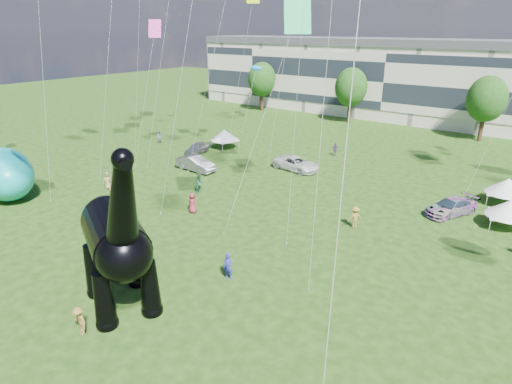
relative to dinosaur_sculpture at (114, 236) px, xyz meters
The scene contains 15 objects.
ground 4.19m from the dinosaur_sculpture, 27.88° to the left, with size 220.00×220.00×0.00m, color #16330C.
terrace_row 62.81m from the dinosaur_sculpture, 96.70° to the left, with size 78.00×11.00×12.00m, color beige.
tree_far_left 60.92m from the dinosaur_sculpture, 118.80° to the left, with size 5.20×5.20×9.44m.
tree_mid_left 54.59m from the dinosaur_sculpture, 101.99° to the left, with size 5.20×5.20×9.44m.
tree_mid_right 54.10m from the dinosaur_sculpture, 80.77° to the left, with size 5.20×5.20×9.44m.
dinosaur_sculpture is the anchor object (origin of this frame).
car_silver 30.94m from the dinosaur_sculpture, 126.38° to the left, with size 1.63×4.06×1.38m, color #AEADB2.
car_grey 24.18m from the dinosaur_sculpture, 124.37° to the left, with size 1.71×4.89×1.61m, color slate.
car_white 27.30m from the dinosaur_sculpture, 100.08° to the left, with size 2.49×5.41×1.50m, color silver.
car_dark 27.52m from the dinosaur_sculpture, 63.41° to the left, with size 2.01×4.95×1.44m, color #595960.
gazebo_near 29.54m from the dinosaur_sculpture, 56.02° to the left, with size 4.12×4.12×2.39m.
gazebo_far 33.63m from the dinosaur_sculpture, 62.54° to the left, with size 3.74×3.74×2.45m.
gazebo_left 33.68m from the dinosaur_sculpture, 120.82° to the left, with size 4.28×4.28×2.50m.
inflatable_teal 21.91m from the dinosaur_sculpture, behind, with size 7.58×4.74×4.74m, color #0DA1A6.
visitors 16.77m from the dinosaur_sculpture, 92.25° to the left, with size 47.08×41.23×1.84m.
Camera 1 is at (18.58, -12.50, 15.03)m, focal length 30.00 mm.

